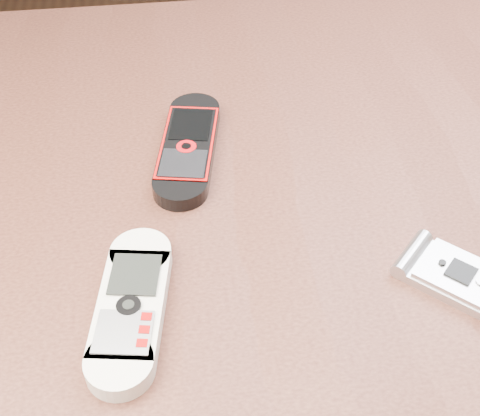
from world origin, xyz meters
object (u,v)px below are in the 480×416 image
at_px(nokia_white, 131,306).
at_px(motorola_razr, 463,279).
at_px(table, 235,295).
at_px(nokia_black_red, 188,147).

distance_m(nokia_white, motorola_razr, 0.25).
xyz_separation_m(table, motorola_razr, (0.17, -0.10, 0.11)).
relative_size(nokia_black_red, motorola_razr, 1.71).
height_order(table, motorola_razr, motorola_razr).
bearing_deg(nokia_white, motorola_razr, 8.51).
relative_size(table, nokia_white, 8.05).
bearing_deg(nokia_black_red, nokia_white, -95.57).
bearing_deg(motorola_razr, table, 103.30).
distance_m(table, nokia_white, 0.17).
bearing_deg(motorola_razr, nokia_white, 132.55).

